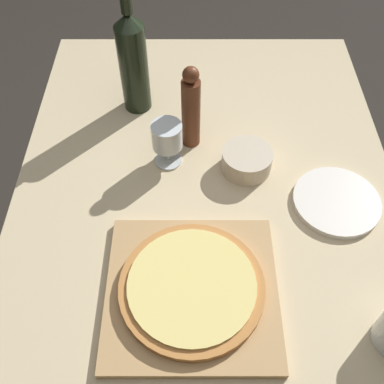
# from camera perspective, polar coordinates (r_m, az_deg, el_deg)

# --- Properties ---
(ground_plane) EXTENTS (12.00, 12.00, 0.00)m
(ground_plane) POSITION_cam_1_polar(r_m,az_deg,el_deg) (1.75, 1.22, -15.88)
(ground_plane) COLOR #2D2823
(dining_table) EXTENTS (0.94, 1.31, 0.77)m
(dining_table) POSITION_cam_1_polar(r_m,az_deg,el_deg) (1.17, 1.77, -3.47)
(dining_table) COLOR #CCB78E
(dining_table) RESTS_ON ground_plane
(cutting_board) EXTENTS (0.35, 0.34, 0.02)m
(cutting_board) POSITION_cam_1_polar(r_m,az_deg,el_deg) (0.94, 0.04, -12.47)
(cutting_board) COLOR tan
(cutting_board) RESTS_ON dining_table
(pizza) EXTENTS (0.30, 0.30, 0.02)m
(pizza) POSITION_cam_1_polar(r_m,az_deg,el_deg) (0.92, 0.04, -11.92)
(pizza) COLOR #BC7A3D
(pizza) RESTS_ON cutting_board
(wine_bottle) EXTENTS (0.08, 0.08, 0.36)m
(wine_bottle) POSITION_cam_1_polar(r_m,az_deg,el_deg) (1.23, -7.38, 16.15)
(wine_bottle) COLOR black
(wine_bottle) RESTS_ON dining_table
(pepper_mill) EXTENTS (0.05, 0.05, 0.24)m
(pepper_mill) POSITION_cam_1_polar(r_m,az_deg,el_deg) (1.13, -0.03, 10.49)
(pepper_mill) COLOR #5B2D19
(pepper_mill) RESTS_ON dining_table
(wine_glass) EXTENTS (0.08, 0.08, 0.12)m
(wine_glass) POSITION_cam_1_polar(r_m,az_deg,el_deg) (1.10, -3.10, 6.93)
(wine_glass) COLOR silver
(wine_glass) RESTS_ON dining_table
(small_bowl) EXTENTS (0.13, 0.13, 0.05)m
(small_bowl) POSITION_cam_1_polar(r_m,az_deg,el_deg) (1.13, 7.06, 4.00)
(small_bowl) COLOR beige
(small_bowl) RESTS_ON dining_table
(dinner_plate) EXTENTS (0.21, 0.21, 0.01)m
(dinner_plate) POSITION_cam_1_polar(r_m,az_deg,el_deg) (1.12, 17.95, -1.18)
(dinner_plate) COLOR silver
(dinner_plate) RESTS_ON dining_table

